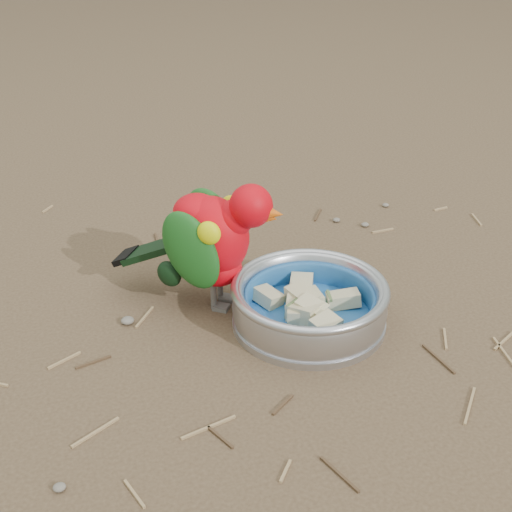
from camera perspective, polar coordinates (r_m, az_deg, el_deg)
name	(u,v)px	position (r m, az deg, el deg)	size (l,w,h in m)	color
ground	(261,311)	(0.99, 0.39, -4.44)	(60.00, 60.00, 0.00)	brown
food_bowl	(309,319)	(0.97, 4.24, -5.04)	(0.21, 0.21, 0.02)	#B2B2BA
bowl_wall	(310,300)	(0.95, 4.31, -3.54)	(0.21, 0.21, 0.04)	#B2B2BA
fruit_wedges	(309,305)	(0.95, 4.29, -3.89)	(0.12, 0.12, 0.03)	#CBBE8E
lory_parrot	(213,247)	(0.97, -3.49, 0.74)	(0.11, 0.22, 0.18)	red
ground_debris	(231,302)	(1.01, -2.02, -3.71)	(0.90, 0.80, 0.01)	#9B7C53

